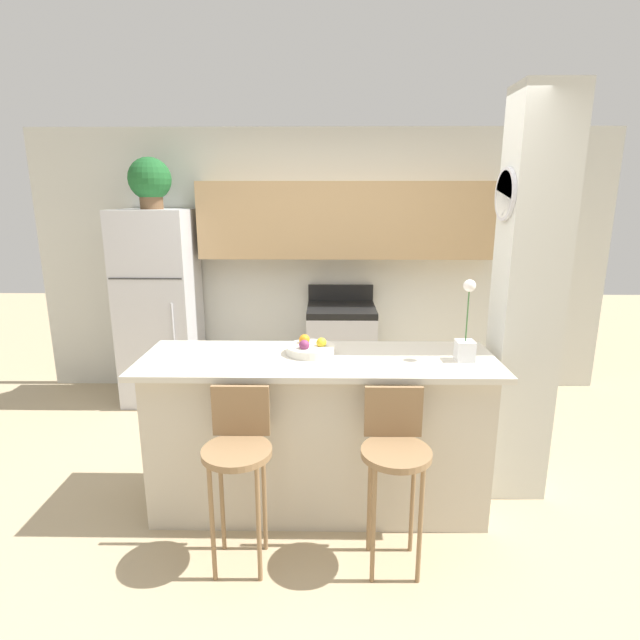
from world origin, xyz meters
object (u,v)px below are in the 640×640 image
Objects in this scene: bar_stool_right at (395,453)px; refrigerator at (160,307)px; stove_range at (341,352)px; orchid_vase at (466,337)px; bar_stool_left at (238,452)px; fruit_bowl at (310,348)px; potted_plant_on_fridge at (150,181)px; trash_bin at (218,387)px.

refrigerator is at bearing 130.75° from bar_stool_right.
stove_range is at bearing 0.94° from refrigerator.
refrigerator is 2.98m from orchid_vase.
bar_stool_left is 0.79m from fruit_bowl.
potted_plant_on_fridge is at bearing 118.23° from refrigerator.
trash_bin is (-0.57, 2.02, -0.45)m from bar_stool_left.
fruit_bowl is at bearing -48.16° from potted_plant_on_fridge.
trash_bin is at bearing 105.62° from bar_stool_left.
refrigerator reaches higher than fruit_bowl.
bar_stool_left is 1.00× the size of bar_stool_right.
bar_stool_left is 1.44m from orchid_vase.
fruit_bowl reaches higher than bar_stool_right.
bar_stool_right is at bearing 0.00° from bar_stool_left.
stove_range is 2.29m from bar_stool_right.
bar_stool_right is 0.84m from fruit_bowl.
potted_plant_on_fridge is 1.52× the size of fruit_bowl.
potted_plant_on_fridge reaches higher than stove_range.
potted_plant_on_fridge is 1.96m from trash_bin.
stove_range is 2.03m from orchid_vase.
orchid_vase is at bearing -36.47° from refrigerator.
orchid_vase is 1.61× the size of fruit_bowl.
refrigerator reaches higher than orchid_vase.
bar_stool_right is (0.22, -2.27, 0.18)m from stove_range.
fruit_bowl is at bearing -48.16° from refrigerator.
fruit_bowl reaches higher than stove_range.
orchid_vase reaches higher than fruit_bowl.
stove_range is at bearing 81.98° from fruit_bowl.
bar_stool_left is (1.12, -2.24, -0.26)m from refrigerator.
fruit_bowl is 0.78× the size of trash_bin.
refrigerator is at bearing -61.77° from potted_plant_on_fridge.
bar_stool_left is at bearing -74.38° from trash_bin.
refrigerator is 0.93m from trash_bin.
bar_stool_right is 2.49m from trash_bin.
refrigerator is at bearing 131.84° from fruit_bowl.
bar_stool_left is at bearing -104.60° from stove_range.
trash_bin is (-1.16, -0.24, -0.27)m from stove_range.
stove_range is 1.78m from fruit_bowl.
bar_stool_right is (0.81, 0.00, 0.00)m from bar_stool_left.
stove_range is 3.60× the size of fruit_bowl.
orchid_vase reaches higher than trash_bin.
bar_stool_left reaches higher than trash_bin.
bar_stool_left is 2.88m from potted_plant_on_fridge.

